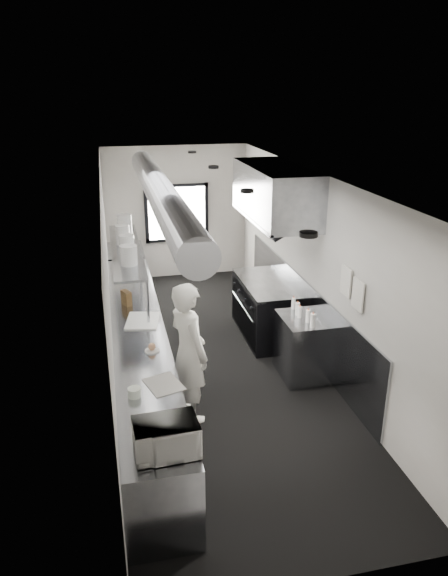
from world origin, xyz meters
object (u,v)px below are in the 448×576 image
plate_stack_d (125,225)px  squeeze_bottle_a (313,321)px  plate_stack_b (127,245)px  knife_block (126,298)px  plate_stack_a (129,255)px  line_cook (189,352)px  far_work_table (127,271)px  plate_stack_c (123,235)px  squeeze_bottle_d (297,309)px  bottle_station (304,347)px  pass_shelf (126,250)px  squeeze_bottle_c (300,312)px  small_plate (152,351)px  squeeze_bottle_e (294,303)px  deli_tub_a (144,426)px  microwave (166,438)px  prep_counter (140,357)px  cutting_board (143,321)px  deli_tub_b (134,392)px  range (267,308)px  squeeze_bottle_b (308,316)px  exhaust_hood (275,193)px

plate_stack_d → squeeze_bottle_a: size_ratio=1.89×
plate_stack_b → squeeze_bottle_a: 2.97m
plate_stack_d → plate_stack_b: bearing=-90.8°
knife_block → plate_stack_d: bearing=63.9°
plate_stack_a → plate_stack_d: (0.02, 1.54, 0.05)m
line_cook → far_work_table: bearing=-15.5°
plate_stack_c → squeeze_bottle_d: (2.30, -1.82, -0.73)m
bottle_station → line_cook: size_ratio=0.50×
pass_shelf → far_work_table: 2.45m
far_work_table → plate_stack_b: plate_stack_b is taller
plate_stack_c → squeeze_bottle_c: plate_stack_c is taller
knife_block → small_plate: bearing=-104.2°
far_work_table → squeeze_bottle_e: 4.24m
deli_tub_a → squeeze_bottle_c: size_ratio=0.89×
microwave → prep_counter: bearing=88.3°
prep_counter → knife_block: knife_block is taller
bottle_station → plate_stack_d: plate_stack_d is taller
deli_tub_a → plate_stack_b: size_ratio=0.52×
microwave → cutting_board: size_ratio=0.91×
deli_tub_b → knife_block: size_ratio=0.65×
far_work_table → cutting_board: size_ratio=2.09×
prep_counter → pass_shelf: size_ratio=2.00×
line_cook → squeeze_bottle_a: (1.73, 0.34, 0.10)m
plate_stack_b → cutting_board: bearing=-83.7°
prep_counter → line_cook: bearing=-57.2°
bottle_station → plate_stack_a: size_ratio=3.20×
plate_stack_b → plate_stack_c: plate_stack_c is taller
plate_stack_b → deli_tub_b: bearing=-92.3°
range → bottle_station: (0.11, -1.40, -0.02)m
squeeze_bottle_b → squeeze_bottle_c: squeeze_bottle_b is taller
range → cutting_board: 2.39m
pass_shelf → plate_stack_b: bearing=-89.4°
exhaust_hood → prep_counter: size_ratio=0.37×
exhaust_hood → squeeze_bottle_c: size_ratio=13.13×
pass_shelf → knife_block: (-0.07, -0.67, -0.53)m
deli_tub_a → squeeze_bottle_e: (2.35, 2.46, 0.03)m
squeeze_bottle_e → knife_block: bearing=163.7°
squeeze_bottle_e → pass_shelf: bearing=149.2°
deli_tub_a → small_plate: deli_tub_a is taller
plate_stack_b → squeeze_bottle_b: (2.32, -1.54, -0.73)m
microwave → plate_stack_c: size_ratio=1.68×
prep_counter → plate_stack_b: plate_stack_b is taller
plate_stack_a → plate_stack_b: plate_stack_b is taller
prep_counter → plate_stack_c: (-0.08, 1.74, 1.27)m
far_work_table → small_plate: (0.12, -4.43, 0.46)m
microwave → squeeze_bottle_a: (2.22, 2.16, -0.06)m
prep_counter → knife_block: bearing=97.5°
exhaust_hood → squeeze_bottle_e: bearing=-90.2°
knife_block → squeeze_bottle_a: size_ratio=1.09×
bottle_station → knife_block: size_ratio=4.19×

